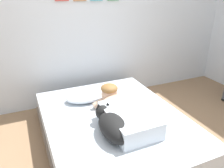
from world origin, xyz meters
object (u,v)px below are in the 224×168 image
Objects in this scene: bed at (114,129)px; coffee_cup at (112,93)px; cell_phone at (107,123)px; person_lying at (123,112)px; pillow at (87,96)px; dog at (113,125)px.

bed is 15.23× the size of coffee_cup.
person_lying is at bearing -6.39° from cell_phone.
cell_phone is at bearing -117.20° from coffee_cup.
cell_phone reaches higher than bed.
coffee_cup is (0.33, -0.00, -0.02)m from pillow.
dog is at bearing -89.17° from pillow.
dog is 4.11× the size of cell_phone.
bed is 2.07× the size of person_lying.
bed is 0.55m from coffee_cup.
coffee_cup is (0.32, 0.77, -0.07)m from dog.
person_lying is at bearing -71.04° from pillow.
cell_phone is (0.03, 0.20, -0.10)m from dog.
pillow is 3.71× the size of cell_phone.
cell_phone is (-0.12, -0.09, 0.17)m from bed.
pillow reaches higher than bed.
bed is at bearing 113.43° from person_lying.
pillow is 4.16× the size of coffee_cup.
person_lying is 0.26m from dog.
dog is at bearing -112.67° from coffee_cup.
dog is at bearing -116.29° from bed.
pillow is at bearing 179.21° from coffee_cup.
bed is 0.55m from pillow.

